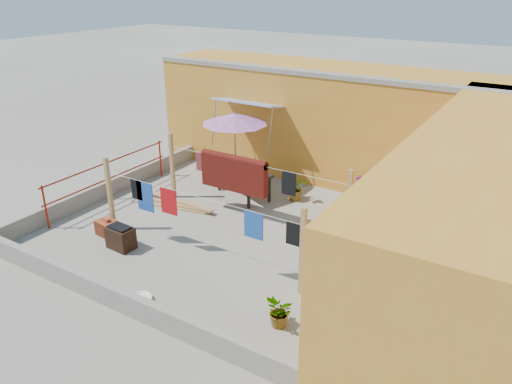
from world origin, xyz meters
TOP-DOWN VIEW (x-y plane):
  - ground at (0.00, 0.00)m, footprint 80.00×80.00m
  - wall_back at (0.50, 4.69)m, footprint 11.00×3.27m
  - wall_right at (5.20, 0.00)m, footprint 2.40×9.00m
  - parapet_front at (0.00, -3.58)m, footprint 8.30×0.16m
  - parapet_left at (-4.08, 0.00)m, footprint 0.16×7.30m
  - red_railing at (-3.85, -0.20)m, footprint 0.05×4.20m
  - clothesline_rig at (-0.42, 0.54)m, footprint 5.09×2.35m
  - patio_umbrella at (-1.53, 2.36)m, footprint 1.84×1.84m
  - outdoor_table at (-0.93, 1.85)m, footprint 1.85×1.41m
  - brick_stack at (-2.41, -1.69)m, footprint 0.53×0.41m
  - lumber_pile at (-2.10, 0.33)m, footprint 2.34×0.64m
  - brazier at (-1.67, -1.96)m, footprint 0.62×0.44m
  - white_basin at (0.07, -3.20)m, footprint 0.46×0.46m
  - water_jug_a at (3.70, 0.88)m, footprint 0.22×0.22m
  - water_jug_b at (3.67, 2.35)m, footprint 0.22×0.22m
  - green_hose at (3.70, 2.87)m, footprint 0.51×0.51m
  - plant_back_a at (0.41, 2.39)m, footprint 0.81×0.78m
  - plant_back_b at (1.90, 3.20)m, footprint 0.49×0.49m
  - plant_right_a at (3.70, 2.31)m, footprint 0.48×0.44m
  - plant_right_b at (2.70, -0.31)m, footprint 0.38×0.45m
  - plant_right_c at (2.64, -2.47)m, footprint 0.67×0.69m

SIDE VIEW (x-z plane):
  - ground at x=0.00m, z-range 0.00..0.00m
  - green_hose at x=3.70m, z-range 0.00..0.07m
  - white_basin at x=0.07m, z-range 0.00..0.08m
  - lumber_pile at x=-2.10m, z-range 0.00..0.14m
  - water_jug_a at x=3.70m, z-range -0.02..0.32m
  - water_jug_b at x=3.67m, z-range -0.02..0.32m
  - brick_stack at x=-2.41m, z-range -0.03..0.40m
  - parapet_front at x=0.00m, z-range 0.00..0.44m
  - parapet_left at x=-4.08m, z-range 0.00..0.44m
  - brazier at x=-1.67m, z-range -0.01..0.53m
  - plant_right_c at x=2.64m, z-range 0.00..0.58m
  - plant_back_b at x=1.90m, z-range 0.00..0.69m
  - plant_back_a at x=0.41m, z-range 0.00..0.69m
  - plant_right_a at x=3.70m, z-range 0.00..0.76m
  - plant_right_b at x=2.70m, z-range 0.00..0.77m
  - outdoor_table at x=-0.93m, z-range 0.31..1.09m
  - red_railing at x=-3.85m, z-range 0.17..1.27m
  - clothesline_rig at x=-0.42m, z-range 0.16..1.96m
  - wall_right at x=5.20m, z-range 0.00..3.20m
  - wall_back at x=0.50m, z-range 0.00..3.21m
  - patio_umbrella at x=-1.53m, z-range 0.87..3.05m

